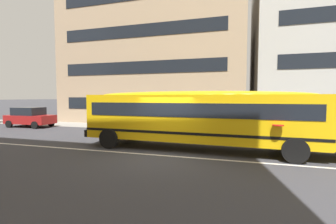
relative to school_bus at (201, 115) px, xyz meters
The scene contains 6 objects.
ground_plane 2.75m from the school_bus, 130.51° to the right, with size 400.00×400.00×0.00m, color #38383D.
sidewalk_far 7.13m from the school_bus, 101.86° to the left, with size 120.00×3.00×0.01m, color gray.
lane_centreline 2.75m from the school_bus, 130.51° to the right, with size 110.00×0.16×0.01m, color silver.
school_bus is the anchor object (origin of this frame).
parked_car_red_far_corner 15.60m from the school_bus, 164.08° to the left, with size 3.93×1.93×1.64m.
apartment_block_far_left 16.97m from the school_bus, 114.69° to the left, with size 18.05×12.96×13.30m.
Camera 1 is at (3.10, -9.46, 2.52)m, focal length 25.13 mm.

